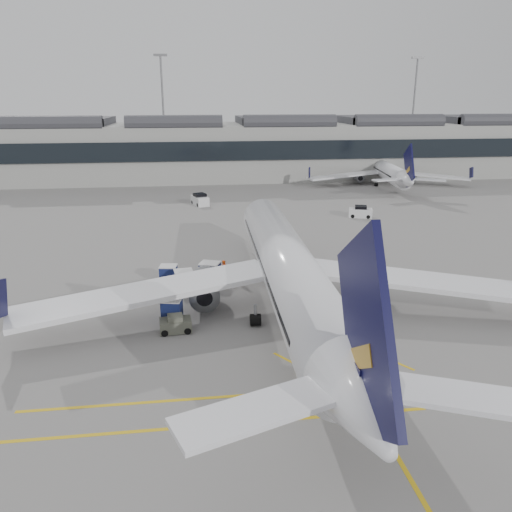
{
  "coord_description": "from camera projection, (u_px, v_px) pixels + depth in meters",
  "views": [
    {
      "loc": [
        0.92,
        -34.44,
        16.09
      ],
      "look_at": [
        5.78,
        3.36,
        4.0
      ],
      "focal_mm": 35.0,
      "sensor_mm": 36.0,
      "label": 1
    }
  ],
  "objects": [
    {
      "name": "ground",
      "position": [
        185.0,
        323.0,
        37.31
      ],
      "size": [
        220.0,
        220.0,
        0.0
      ],
      "primitive_type": "plane",
      "color": "gray",
      "rests_on": "ground"
    },
    {
      "name": "terminal",
      "position": [
        186.0,
        148.0,
        103.45
      ],
      "size": [
        200.0,
        20.45,
        12.4
      ],
      "color": "#9E9E99",
      "rests_on": "ground"
    },
    {
      "name": "light_masts",
      "position": [
        178.0,
        105.0,
        114.03
      ],
      "size": [
        113.0,
        0.6,
        25.45
      ],
      "color": "slate",
      "rests_on": "ground"
    },
    {
      "name": "apron_markings",
      "position": [
        291.0,
        273.0,
        47.98
      ],
      "size": [
        0.25,
        60.0,
        0.01
      ],
      "primitive_type": "cube",
      "color": "gold",
      "rests_on": "ground"
    },
    {
      "name": "airliner_main",
      "position": [
        289.0,
        271.0,
        38.14
      ],
      "size": [
        40.68,
        44.47,
        11.82
      ],
      "rotation": [
        0.0,
        0.0,
        -0.02
      ],
      "color": "white",
      "rests_on": "ground"
    },
    {
      "name": "airliner_far",
      "position": [
        386.0,
        171.0,
        96.08
      ],
      "size": [
        31.07,
        34.13,
        9.09
      ],
      "rotation": [
        0.0,
        0.0,
        -0.12
      ],
      "color": "white",
      "rests_on": "ground"
    },
    {
      "name": "belt_loader",
      "position": [
        302.0,
        286.0,
        43.13
      ],
      "size": [
        4.48,
        1.65,
        1.82
      ],
      "rotation": [
        0.0,
        0.0,
        -0.04
      ],
      "color": "silver",
      "rests_on": "ground"
    },
    {
      "name": "baggage_cart_a",
      "position": [
        210.0,
        272.0,
        45.18
      ],
      "size": [
        2.27,
        2.08,
        1.94
      ],
      "rotation": [
        0.0,
        0.0,
        -0.37
      ],
      "color": "gray",
      "rests_on": "ground"
    },
    {
      "name": "baggage_cart_b",
      "position": [
        169.0,
        274.0,
        45.13
      ],
      "size": [
        1.78,
        1.54,
        1.69
      ],
      "rotation": [
        0.0,
        0.0,
        -0.15
      ],
      "color": "gray",
      "rests_on": "ground"
    },
    {
      "name": "baggage_cart_c",
      "position": [
        184.0,
        280.0,
        43.55
      ],
      "size": [
        1.87,
        1.62,
        1.79
      ],
      "rotation": [
        0.0,
        0.0,
        0.14
      ],
      "color": "gray",
      "rests_on": "ground"
    },
    {
      "name": "baggage_cart_d",
      "position": [
        172.0,
        309.0,
        37.68
      ],
      "size": [
        1.8,
        1.59,
        1.66
      ],
      "rotation": [
        0.0,
        0.0,
        -0.2
      ],
      "color": "gray",
      "rests_on": "ground"
    },
    {
      "name": "ramp_agent_a",
      "position": [
        224.0,
        270.0,
        45.92
      ],
      "size": [
        0.82,
        0.8,
        1.9
      ],
      "primitive_type": "imported",
      "rotation": [
        0.0,
        0.0,
        0.7
      ],
      "color": "#FF4C0D",
      "rests_on": "ground"
    },
    {
      "name": "ramp_agent_b",
      "position": [
        238.0,
        274.0,
        45.17
      ],
      "size": [
        0.88,
        0.72,
        1.69
      ],
      "primitive_type": "imported",
      "rotation": [
        0.0,
        0.0,
        3.24
      ],
      "color": "#E5410C",
      "rests_on": "ground"
    },
    {
      "name": "pushback_tug",
      "position": [
        176.0,
        324.0,
        35.83
      ],
      "size": [
        2.34,
        1.56,
        1.26
      ],
      "rotation": [
        0.0,
        0.0,
        0.08
      ],
      "color": "#5B5D4F",
      "rests_on": "ground"
    },
    {
      "name": "safety_cone_nose",
      "position": [
        282.0,
        243.0,
        56.97
      ],
      "size": [
        0.4,
        0.4,
        0.55
      ],
      "primitive_type": "cone",
      "color": "#F24C0A",
      "rests_on": "ground"
    },
    {
      "name": "safety_cone_engine",
      "position": [
        365.0,
        287.0,
        43.73
      ],
      "size": [
        0.41,
        0.41,
        0.57
      ],
      "primitive_type": "cone",
      "color": "#F24C0A",
      "rests_on": "ground"
    },
    {
      "name": "service_van_mid",
      "position": [
        200.0,
        200.0,
        78.29
      ],
      "size": [
        2.91,
        4.0,
        1.85
      ],
      "rotation": [
        0.0,
        0.0,
        1.91
      ],
      "color": "silver",
      "rests_on": "ground"
    },
    {
      "name": "service_van_right",
      "position": [
        360.0,
        212.0,
        70.29
      ],
      "size": [
        3.54,
        2.49,
        1.65
      ],
      "rotation": [
        0.0,
        0.0,
        -0.3
      ],
      "color": "silver",
      "rests_on": "ground"
    }
  ]
}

